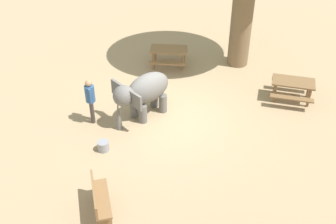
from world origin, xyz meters
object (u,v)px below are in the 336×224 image
(feed_bucket, at_px, (103,146))
(picnic_table_near, at_px, (169,53))
(wooden_bench, at_px, (99,199))
(elephant, at_px, (143,92))
(person_handler, at_px, (90,98))
(picnic_table_far, at_px, (293,86))

(feed_bucket, bearing_deg, picnic_table_near, -131.02)
(feed_bucket, bearing_deg, wooden_bench, 75.00)
(elephant, height_order, wooden_bench, elephant)
(elephant, distance_m, picnic_table_near, 3.75)
(person_handler, xyz_separation_m, picnic_table_far, (-7.09, 1.22, -0.36))
(feed_bucket, bearing_deg, elephant, -143.32)
(elephant, bearing_deg, feed_bucket, 14.47)
(elephant, bearing_deg, person_handler, -33.35)
(elephant, relative_size, feed_bucket, 6.20)
(elephant, height_order, feed_bucket, elephant)
(person_handler, relative_size, wooden_bench, 1.13)
(wooden_bench, xyz_separation_m, picnic_table_far, (-7.75, -2.81, 0.12))
(person_handler, distance_m, feed_bucket, 1.80)
(wooden_bench, bearing_deg, elephant, 154.26)
(person_handler, bearing_deg, picnic_table_near, 43.34)
(picnic_table_far, relative_size, feed_bucket, 5.77)
(person_handler, xyz_separation_m, picnic_table_near, (-3.79, -2.75, -0.36))
(elephant, height_order, person_handler, person_handler)
(elephant, bearing_deg, wooden_bench, 35.08)
(elephant, distance_m, wooden_bench, 4.41)
(person_handler, bearing_deg, elephant, -3.79)
(wooden_bench, bearing_deg, picnic_table_far, 116.89)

